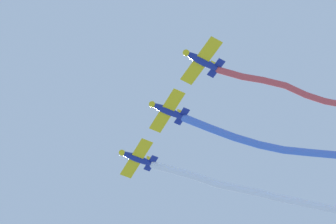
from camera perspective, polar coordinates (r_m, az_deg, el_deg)
airplane_lead at (r=77.55m, az=-2.79°, el=-4.09°), size 4.83×6.37×1.57m
smoke_trail_lead at (r=81.57m, az=7.03°, el=-6.82°), size 24.14×9.76×1.83m
airplane_left_wing at (r=73.52m, az=-0.07°, el=0.13°), size 4.82×6.37×1.57m
smoke_trail_left_wing at (r=78.03m, az=9.19°, el=-2.77°), size 22.02×9.05×1.64m
airplane_right_wing at (r=69.60m, az=2.96°, el=4.54°), size 4.77×6.34×1.57m
smoke_trail_right_wing at (r=76.62m, az=14.21°, el=1.15°), size 27.29×10.69×4.44m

